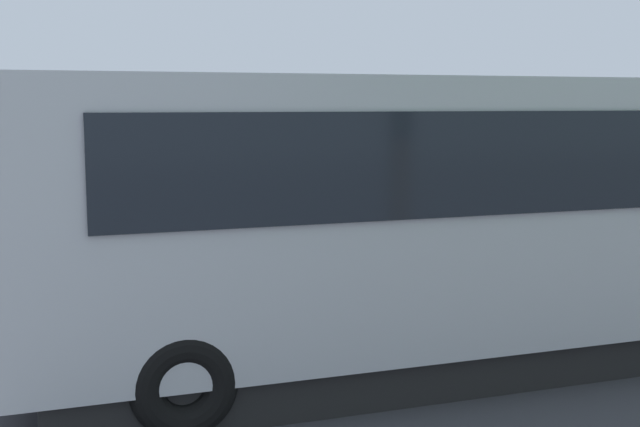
% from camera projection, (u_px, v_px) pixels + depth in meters
% --- Properties ---
extents(ground_plane, '(80.00, 80.00, 0.00)m').
position_uv_depth(ground_plane, '(352.00, 269.00, 15.08)').
color(ground_plane, '#38383D').
extents(tour_bus, '(11.32, 2.83, 3.25)m').
position_uv_depth(tour_bus, '(501.00, 220.00, 9.65)').
color(tour_bus, '#B7BABF').
rests_on(tour_bus, ground_plane).
extents(spectator_far_left, '(0.58, 0.36, 1.79)m').
position_uv_depth(spectator_far_left, '(512.00, 232.00, 12.48)').
color(spectator_far_left, '#473823').
rests_on(spectator_far_left, ground_plane).
extents(spectator_left, '(0.58, 0.37, 1.68)m').
position_uv_depth(spectator_left, '(457.00, 241.00, 12.09)').
color(spectator_left, black).
rests_on(spectator_left, ground_plane).
extents(spectator_centre, '(0.58, 0.36, 1.68)m').
position_uv_depth(spectator_centre, '(370.00, 242.00, 12.06)').
color(spectator_centre, black).
rests_on(spectator_centre, ground_plane).
extents(spectator_right, '(0.58, 0.36, 1.78)m').
position_uv_depth(spectator_right, '(288.00, 241.00, 11.71)').
color(spectator_right, '#473823').
rests_on(spectator_right, ground_plane).
extents(parked_motorcycle_silver, '(2.05, 0.58, 0.99)m').
position_uv_depth(parked_motorcycle_silver, '(560.00, 275.00, 12.22)').
color(parked_motorcycle_silver, black).
rests_on(parked_motorcycle_silver, ground_plane).
extents(stunt_motorcycle, '(1.89, 1.06, 1.23)m').
position_uv_depth(stunt_motorcycle, '(193.00, 223.00, 16.53)').
color(stunt_motorcycle, black).
rests_on(stunt_motorcycle, ground_plane).
extents(traffic_cone, '(0.34, 0.34, 0.63)m').
position_uv_depth(traffic_cone, '(280.00, 226.00, 18.21)').
color(traffic_cone, orange).
rests_on(traffic_cone, ground_plane).
extents(bay_line_a, '(0.31, 4.71, 0.01)m').
position_uv_depth(bay_line_a, '(510.00, 256.00, 16.33)').
color(bay_line_a, white).
rests_on(bay_line_a, ground_plane).
extents(bay_line_b, '(0.29, 4.21, 0.01)m').
position_uv_depth(bay_line_b, '(371.00, 265.00, 15.42)').
color(bay_line_b, white).
rests_on(bay_line_b, ground_plane).
extents(bay_line_c, '(0.31, 4.76, 0.01)m').
position_uv_depth(bay_line_c, '(215.00, 275.00, 14.51)').
color(bay_line_c, white).
rests_on(bay_line_c, ground_plane).
extents(bay_line_d, '(0.29, 4.34, 0.01)m').
position_uv_depth(bay_line_d, '(38.00, 287.00, 13.60)').
color(bay_line_d, white).
rests_on(bay_line_d, ground_plane).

